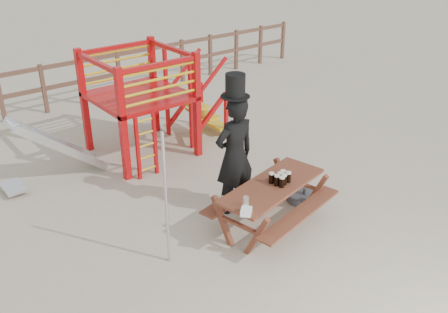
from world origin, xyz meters
TOP-DOWN VIEW (x-y plane):
  - ground at (0.00, 0.00)m, footprint 60.00×60.00m
  - back_fence at (0.00, 7.00)m, footprint 15.09×0.09m
  - playground_fort at (0.12, 3.58)m, footprint 4.71×1.84m
  - picnic_table at (0.40, 0.06)m, footprint 2.09×1.64m
  - man_with_hat at (0.26, 0.77)m, footprint 0.73×0.50m
  - metal_pole at (-1.32, 0.29)m, footprint 0.04×0.04m
  - parasol_base at (1.36, 0.23)m, footprint 0.57×0.57m
  - paper_bag at (-0.44, -0.31)m, footprint 0.23×0.22m
  - stout_pints at (0.52, 0.01)m, footprint 0.30×0.27m
  - empty_glasses at (-0.31, -0.16)m, footprint 0.08×0.08m

SIDE VIEW (x-z plane):
  - ground at x=0.00m, z-range 0.00..0.00m
  - parasol_base at x=1.36m, z-range -0.05..0.19m
  - picnic_table at x=0.40m, z-range 0.09..0.82m
  - back_fence at x=0.00m, z-range 0.14..1.34m
  - paper_bag at x=-0.44m, z-range 0.73..0.81m
  - empty_glasses at x=-0.31m, z-range 0.72..0.87m
  - stout_pints at x=0.52m, z-range 0.73..0.90m
  - metal_pole at x=-1.32m, z-range 0.00..1.98m
  - man_with_hat at x=0.26m, z-range -0.12..2.18m
  - playground_fort at x=0.12m, z-range 0.02..2.12m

